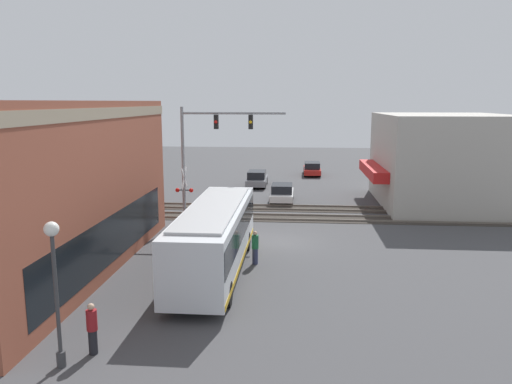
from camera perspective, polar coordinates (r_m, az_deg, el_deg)
name	(u,v)px	position (r m, az deg, el deg)	size (l,w,h in m)	color
ground_plane	(279,242)	(28.79, 2.63, -5.72)	(120.00, 120.00, 0.00)	#424244
brick_building	(3,188)	(25.99, -26.94, 0.43)	(18.26, 10.37, 7.98)	brown
shop_building	(441,160)	(41.18, 20.41, 3.45)	(11.93, 10.43, 6.99)	#B2ADA3
city_bus	(215,236)	(23.46, -4.71, -4.98)	(11.53, 2.59, 3.20)	silver
traffic_signal_gantry	(209,141)	(32.07, -5.40, 5.79)	(0.42, 6.69, 7.62)	gray
crossing_signal	(184,190)	(32.54, -8.18, 0.21)	(1.41, 1.18, 3.81)	gray
streetlamp	(55,282)	(16.04, -21.95, -9.48)	(0.44, 0.44, 4.54)	#38383A
rail_track_near	(282,218)	(34.58, 3.01, -2.94)	(2.60, 60.00, 0.15)	#332D28
rail_track_far	(283,208)	(37.70, 3.16, -1.83)	(2.60, 60.00, 0.15)	#332D28
parked_car_white	(282,193)	(40.18, 2.99, -0.15)	(4.29, 1.82, 1.42)	silver
parked_car_grey	(257,179)	(47.25, 0.11, 1.48)	(4.53, 1.82, 1.50)	slate
parked_car_red	(312,169)	(54.86, 6.42, 2.63)	(4.78, 1.82, 1.44)	#B21E19
pedestrian_by_lamp	(92,328)	(17.17, -18.22, -14.58)	(0.34, 0.34, 1.70)	black
pedestrian_near_bus	(255,247)	(24.74, -0.10, -6.34)	(0.34, 0.34, 1.68)	#2D3351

